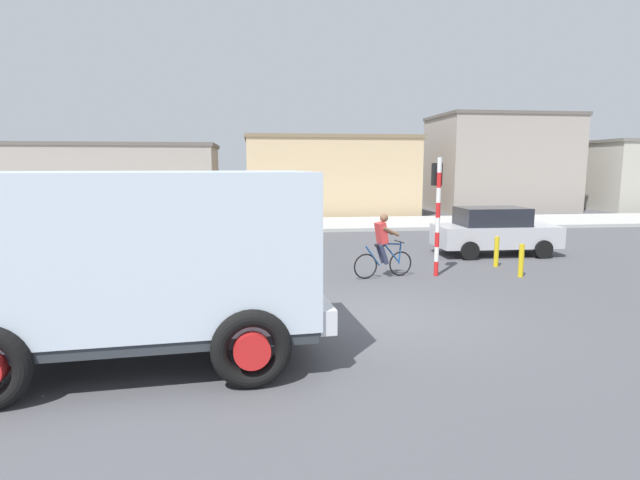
{
  "coord_description": "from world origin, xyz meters",
  "views": [
    {
      "loc": [
        -2.48,
        -9.44,
        2.99
      ],
      "look_at": [
        -0.89,
        2.5,
        1.2
      ],
      "focal_mm": 28.25,
      "sensor_mm": 36.0,
      "label": 1
    }
  ],
  "objects_px": {
    "truck_foreground": "(137,255)",
    "traffic_light_pole": "(437,200)",
    "bollard_far": "(496,252)",
    "cyclist": "(383,246)",
    "car_red_near": "(494,231)",
    "bollard_near": "(521,261)",
    "car_white_mid": "(229,223)"
  },
  "relations": [
    {
      "from": "truck_foreground",
      "to": "traffic_light_pole",
      "type": "distance_m",
      "value": 8.52
    },
    {
      "from": "truck_foreground",
      "to": "bollard_far",
      "type": "xyz_separation_m",
      "value": [
        8.87,
        6.21,
        -1.22
      ]
    },
    {
      "from": "cyclist",
      "to": "car_red_near",
      "type": "distance_m",
      "value": 5.44
    },
    {
      "from": "traffic_light_pole",
      "to": "car_red_near",
      "type": "height_order",
      "value": "traffic_light_pole"
    },
    {
      "from": "truck_foreground",
      "to": "car_red_near",
      "type": "height_order",
      "value": "truck_foreground"
    },
    {
      "from": "truck_foreground",
      "to": "bollard_near",
      "type": "height_order",
      "value": "truck_foreground"
    },
    {
      "from": "car_white_mid",
      "to": "bollard_near",
      "type": "relative_size",
      "value": 4.54
    },
    {
      "from": "cyclist",
      "to": "traffic_light_pole",
      "type": "relative_size",
      "value": 0.54
    },
    {
      "from": "car_red_near",
      "to": "bollard_near",
      "type": "height_order",
      "value": "car_red_near"
    },
    {
      "from": "car_white_mid",
      "to": "bollard_far",
      "type": "xyz_separation_m",
      "value": [
        8.08,
        -5.51,
        -0.37
      ]
    },
    {
      "from": "car_white_mid",
      "to": "bollard_far",
      "type": "distance_m",
      "value": 9.79
    },
    {
      "from": "truck_foreground",
      "to": "bollard_near",
      "type": "relative_size",
      "value": 6.2
    },
    {
      "from": "cyclist",
      "to": "car_red_near",
      "type": "relative_size",
      "value": 0.43
    },
    {
      "from": "bollard_far",
      "to": "car_red_near",
      "type": "bearing_deg",
      "value": 65.61
    },
    {
      "from": "bollard_near",
      "to": "bollard_far",
      "type": "height_order",
      "value": "same"
    },
    {
      "from": "truck_foreground",
      "to": "cyclist",
      "type": "height_order",
      "value": "truck_foreground"
    },
    {
      "from": "truck_foreground",
      "to": "bollard_far",
      "type": "relative_size",
      "value": 6.2
    },
    {
      "from": "truck_foreground",
      "to": "traffic_light_pole",
      "type": "height_order",
      "value": "traffic_light_pole"
    },
    {
      "from": "cyclist",
      "to": "car_white_mid",
      "type": "bearing_deg",
      "value": 123.99
    },
    {
      "from": "car_red_near",
      "to": "car_white_mid",
      "type": "bearing_deg",
      "value": 158.31
    },
    {
      "from": "bollard_near",
      "to": "traffic_light_pole",
      "type": "bearing_deg",
      "value": 167.23
    },
    {
      "from": "car_white_mid",
      "to": "cyclist",
      "type": "bearing_deg",
      "value": -56.01
    },
    {
      "from": "car_red_near",
      "to": "car_white_mid",
      "type": "distance_m",
      "value": 9.64
    },
    {
      "from": "truck_foreground",
      "to": "car_red_near",
      "type": "relative_size",
      "value": 1.38
    },
    {
      "from": "cyclist",
      "to": "traffic_light_pole",
      "type": "height_order",
      "value": "traffic_light_pole"
    },
    {
      "from": "bollard_near",
      "to": "bollard_far",
      "type": "xyz_separation_m",
      "value": [
        0.0,
        1.4,
        0.0
      ]
    },
    {
      "from": "car_white_mid",
      "to": "bollard_far",
      "type": "relative_size",
      "value": 4.54
    },
    {
      "from": "cyclist",
      "to": "bollard_far",
      "type": "height_order",
      "value": "cyclist"
    },
    {
      "from": "cyclist",
      "to": "car_red_near",
      "type": "xyz_separation_m",
      "value": [
        4.6,
        2.91,
        -0.05
      ]
    },
    {
      "from": "cyclist",
      "to": "car_white_mid",
      "type": "relative_size",
      "value": 0.42
    },
    {
      "from": "cyclist",
      "to": "bollard_far",
      "type": "relative_size",
      "value": 1.91
    },
    {
      "from": "bollard_near",
      "to": "cyclist",
      "type": "bearing_deg",
      "value": 173.38
    }
  ]
}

